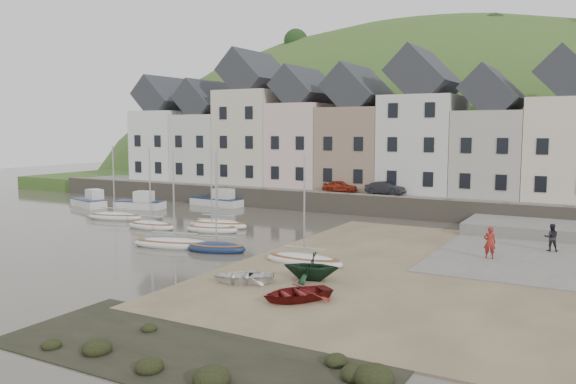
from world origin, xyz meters
The scene contains 26 objects.
ground centered at (0.00, 0.00, 0.00)m, with size 160.00×160.00×0.00m, color #474338.
quay_land centered at (0.00, 32.00, 0.75)m, with size 90.00×30.00×1.50m, color #3A5C24.
quay_street centered at (0.00, 20.50, 1.55)m, with size 70.00×7.00×0.10m, color slate.
seawall centered at (0.00, 17.00, 0.90)m, with size 70.00×1.20×1.80m, color slate.
beach centered at (11.00, 0.00, 0.03)m, with size 18.00×26.00×0.06m, color brown.
slipway centered at (15.00, 8.00, 0.06)m, with size 8.00×18.00×0.12m, color slate.
hillside centered at (-5.00, 60.00, -17.99)m, with size 134.40×84.00×84.00m.
townhouse_terrace centered at (1.76, 24.00, 7.32)m, with size 61.05×8.00×13.93m.
sailboat_0 centered at (-15.73, 4.69, 0.26)m, with size 5.10×2.70×6.32m.
sailboat_1 centered at (-9.96, 2.71, 0.27)m, with size 4.18×1.80×6.32m.
sailboat_2 centered at (-5.88, 5.59, 0.26)m, with size 4.96×2.29×6.32m.
sailboat_3 centered at (-5.13, 3.81, 0.27)m, with size 4.23×2.47×6.32m.
sailboat_4 centered at (-3.87, -1.83, 0.26)m, with size 5.83×2.88×6.32m.
sailboat_5 centered at (-0.82, -1.55, 0.27)m, with size 4.02×2.54×6.32m.
sailboat_6 centered at (5.44, -1.94, 0.26)m, with size 4.70×1.57×6.32m.
motorboat_0 centered at (-18.34, 10.56, 0.58)m, with size 4.93×2.78×1.70m.
motorboat_1 centered at (-23.61, 9.20, 0.58)m, with size 4.77×3.01×1.70m.
motorboat_2 centered at (-13.23, 15.78, 0.58)m, with size 5.59×2.14×1.70m.
rowboat_white centered at (4.68, -6.91, 0.37)m, with size 2.12×2.97×0.61m, color white.
rowboat_green centered at (7.36, -4.89, 0.77)m, with size 2.33×2.70×1.42m, color black.
rowboat_red centered at (8.34, -8.25, 0.39)m, with size 2.26×3.17×0.66m, color maroon.
person_red centered at (14.22, 4.11, 1.04)m, with size 0.67×0.44×1.84m, color maroon.
person_dark centered at (17.12, 8.00, 0.96)m, with size 0.81×0.63×1.67m, color black.
car_left centered at (-1.95, 19.50, 2.15)m, with size 1.30×3.22×1.10m, color maroon.
car_right centered at (2.48, 19.50, 2.19)m, with size 1.24×3.56×1.17m, color black.
shore_rocks centered at (9.61, -15.48, 0.12)m, with size 14.00×6.00×0.76m.
Camera 1 is at (19.97, -29.96, 7.52)m, focal length 36.23 mm.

